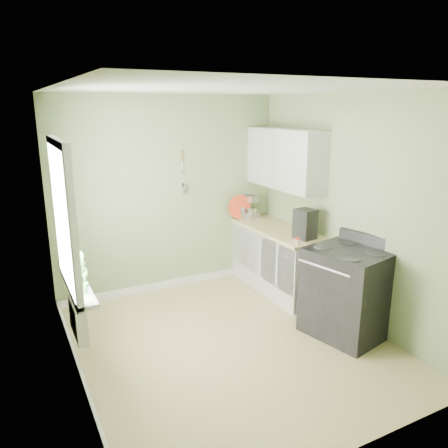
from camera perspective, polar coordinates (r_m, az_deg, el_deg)
name	(u,v)px	position (r m, az deg, el deg)	size (l,w,h in m)	color
floor	(230,344)	(5.02, 0.81, -15.42)	(3.20, 3.60, 0.02)	tan
ceiling	(231,88)	(4.32, 0.95, 17.38)	(3.20, 3.60, 0.02)	white
wall_back	(169,195)	(6.09, -7.20, 3.75)	(3.20, 0.02, 2.70)	gray
wall_left	(67,249)	(4.01, -19.88, -3.06)	(0.02, 3.60, 2.70)	gray
wall_right	(350,210)	(5.41, 16.10, 1.82)	(0.02, 3.60, 2.70)	gray
base_cabinets	(278,261)	(6.22, 7.09, -4.76)	(0.60, 1.60, 0.87)	silver
countertop	(279,230)	(6.08, 7.15, -0.74)	(0.64, 1.60, 0.04)	tan
upper_cabinets	(285,159)	(6.05, 7.98, 8.44)	(0.35, 1.40, 0.80)	silver
window	(63,218)	(4.25, -20.32, 0.70)	(0.06, 1.14, 1.44)	white
window_sill	(77,285)	(4.46, -18.60, -7.55)	(0.18, 1.14, 0.04)	white
radiator	(78,319)	(4.55, -18.52, -11.67)	(0.12, 0.50, 0.35)	white
wall_utensils	(183,179)	(6.10, -5.39, 5.86)	(0.02, 0.14, 0.58)	tan
stove	(347,292)	(5.17, 15.73, -8.54)	(0.89, 0.96, 1.14)	black
stand_mixer	(250,207)	(6.62, 3.36, 2.28)	(0.22, 0.33, 0.38)	#B2B2B7
kettle	(242,213)	(6.55, 2.41, 1.49)	(0.17, 0.10, 0.17)	silver
coffee_maker	(305,225)	(5.61, 10.52, -0.10)	(0.25, 0.27, 0.38)	black
red_tray	(240,207)	(6.51, 2.05, 2.25)	(0.36, 0.36, 0.02)	red
jar	(297,241)	(5.40, 9.56, -2.20)	(0.07, 0.07, 0.08)	#A6A188
plant_a	(82,276)	(4.14, -18.06, -6.51)	(0.17, 0.12, 0.33)	#398036
plant_b	(77,268)	(4.39, -18.64, -5.47)	(0.17, 0.14, 0.31)	#398036
plant_c	(71,258)	(4.75, -19.35, -4.20)	(0.15, 0.15, 0.28)	#398036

